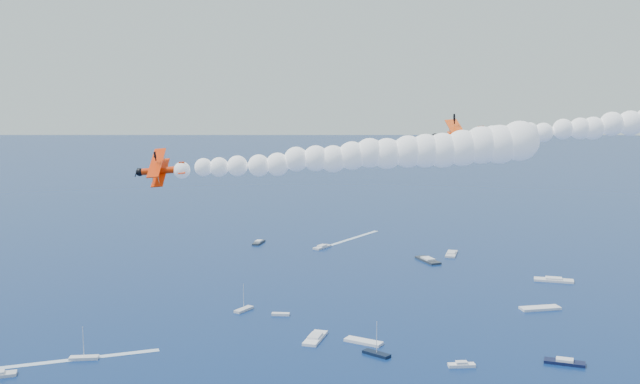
% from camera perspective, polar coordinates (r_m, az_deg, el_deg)
% --- Properties ---
extents(biplane_lead, '(11.47, 12.89, 7.93)m').
position_cam_1_polar(biplane_lead, '(119.52, 10.66, 4.27)').
color(biplane_lead, '#FF4405').
extents(biplane_trail, '(10.23, 11.32, 8.06)m').
position_cam_1_polar(biplane_trail, '(105.12, -12.11, 1.63)').
color(biplane_trail, red).
extents(smoke_trail_lead, '(54.09, 39.69, 9.56)m').
position_cam_1_polar(smoke_trail_lead, '(125.74, 22.73, 4.87)').
color(smoke_trail_lead, white).
extents(smoke_trail_trail, '(54.28, 44.10, 9.56)m').
position_cam_1_polar(smoke_trail_trail, '(103.13, 2.42, 2.79)').
color(smoke_trail_trail, white).
extents(spectator_boats, '(228.88, 168.94, 0.70)m').
position_cam_1_polar(spectator_boats, '(208.96, 11.66, -9.44)').
color(spectator_boats, silver).
rests_on(spectator_boats, ground).
extents(boat_wakes, '(28.69, 190.01, 0.04)m').
position_cam_1_polar(boat_wakes, '(243.43, -5.04, -6.87)').
color(boat_wakes, white).
rests_on(boat_wakes, ground).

